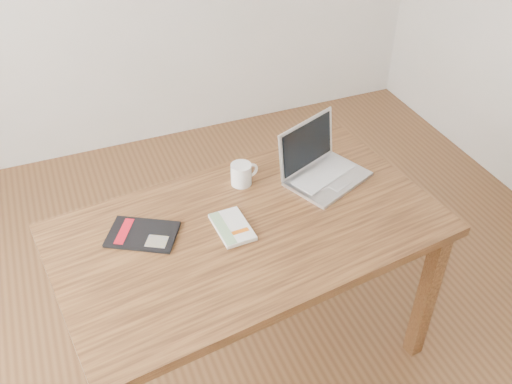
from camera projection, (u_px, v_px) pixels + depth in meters
name	position (u px, v px, depth m)	size (l,w,h in m)	color
room	(206.00, 102.00, 1.56)	(4.04, 4.04, 2.70)	#56361D
desk	(250.00, 244.00, 2.12)	(1.48, 0.97, 0.75)	#523118
white_guidebook	(232.00, 227.00, 2.05)	(0.12, 0.19, 0.02)	beige
black_guidebook	(143.00, 234.00, 2.03)	(0.29, 0.26, 0.01)	black
laptop	(320.00, 166.00, 2.28)	(0.38, 0.35, 0.22)	silver
coffee_mug	(242.00, 174.00, 2.24)	(0.12, 0.08, 0.09)	white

